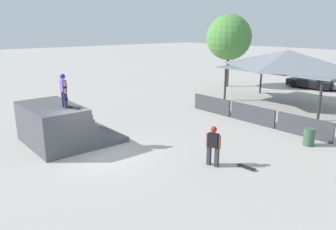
{
  "coord_description": "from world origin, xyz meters",
  "views": [
    {
      "loc": [
        12.55,
        -6.26,
        5.53
      ],
      "look_at": [
        -0.17,
        4.32,
        1.08
      ],
      "focal_mm": 35.0,
      "sensor_mm": 36.0,
      "label": 1
    }
  ],
  "objects": [
    {
      "name": "skater_on_deck",
      "position": [
        -1.7,
        -0.55,
        2.85
      ],
      "size": [
        0.67,
        0.25,
        1.55
      ],
      "rotation": [
        0.0,
        0.0,
        -0.11
      ],
      "color": "#1E2347",
      "rests_on": "quarter_pipe_ramp"
    },
    {
      "name": "skateboard_on_deck",
      "position": [
        -1.28,
        -0.31,
        2.01
      ],
      "size": [
        0.87,
        0.37,
        0.09
      ],
      "rotation": [
        0.0,
        0.0,
        0.21
      ],
      "color": "green",
      "rests_on": "quarter_pipe_ramp"
    },
    {
      "name": "quarter_pipe_ramp",
      "position": [
        -2.55,
        -0.58,
        0.87
      ],
      "size": [
        4.05,
        4.15,
        1.96
      ],
      "color": "#4C4C51",
      "rests_on": "ground"
    },
    {
      "name": "barrier_fence",
      "position": [
        1.34,
        9.57,
        0.53
      ],
      "size": [
        9.56,
        0.12,
        1.05
      ],
      "color": "#3D3D42",
      "rests_on": "ground"
    },
    {
      "name": "trash_bin",
      "position": [
        5.44,
        8.48,
        0.42
      ],
      "size": [
        0.52,
        0.52,
        0.85
      ],
      "primitive_type": "cylinder",
      "color": "#385B3D",
      "rests_on": "ground"
    },
    {
      "name": "pavilion_shelter",
      "position": [
        -0.04,
        15.32,
        3.25
      ],
      "size": [
        8.7,
        5.45,
        3.98
      ],
      "color": "#2D2D33",
      "rests_on": "ground"
    },
    {
      "name": "tree_beside_pavilion",
      "position": [
        -7.8,
        18.06,
        4.59
      ],
      "size": [
        4.18,
        4.18,
        6.69
      ],
      "color": "brown",
      "rests_on": "ground"
    },
    {
      "name": "parked_car_black",
      "position": [
        -2.15,
        23.23,
        0.6
      ],
      "size": [
        4.14,
        1.95,
        1.27
      ],
      "rotation": [
        0.0,
        0.0,
        0.05
      ],
      "color": "black",
      "rests_on": "ground"
    },
    {
      "name": "bystander_walking",
      "position": [
        4.11,
        3.16,
        0.99
      ],
      "size": [
        0.66,
        0.33,
        1.69
      ],
      "rotation": [
        0.0,
        0.0,
        3.4
      ],
      "color": "#2D2D33",
      "rests_on": "ground"
    },
    {
      "name": "skateboard_on_ground",
      "position": [
        5.21,
        4.0,
        0.06
      ],
      "size": [
        0.82,
        0.25,
        0.09
      ],
      "rotation": [
        0.0,
        0.0,
        0.06
      ],
      "color": "blue",
      "rests_on": "ground"
    },
    {
      "name": "ground_plane",
      "position": [
        0.0,
        0.0,
        0.0
      ],
      "size": [
        160.0,
        160.0,
        0.0
      ],
      "primitive_type": "plane",
      "color": "#ADA8A0"
    }
  ]
}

